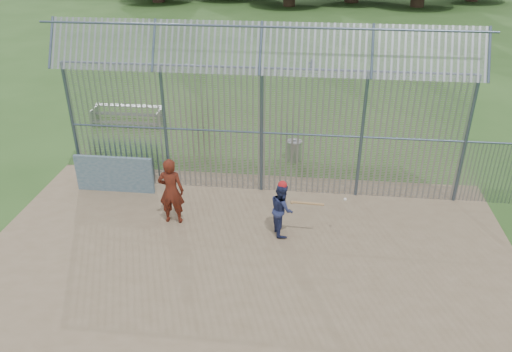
# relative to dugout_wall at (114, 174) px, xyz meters

# --- Properties ---
(ground) EXTENTS (120.00, 120.00, 0.00)m
(ground) POSITION_rel_dugout_wall_xyz_m (4.60, -2.90, -0.62)
(ground) COLOR #2D511E
(ground) RESTS_ON ground
(dirt_infield) EXTENTS (14.00, 10.00, 0.02)m
(dirt_infield) POSITION_rel_dugout_wall_xyz_m (4.60, -3.40, -0.61)
(dirt_infield) COLOR #756047
(dirt_infield) RESTS_ON ground
(dugout_wall) EXTENTS (2.50, 0.12, 1.20)m
(dugout_wall) POSITION_rel_dugout_wall_xyz_m (0.00, 0.00, 0.00)
(dugout_wall) COLOR #38566B
(dugout_wall) RESTS_ON dirt_infield
(batter) EXTENTS (0.78, 0.88, 1.53)m
(batter) POSITION_rel_dugout_wall_xyz_m (5.40, -1.76, 0.16)
(batter) COLOR navy
(batter) RESTS_ON dirt_infield
(onlooker) EXTENTS (0.74, 0.50, 1.99)m
(onlooker) POSITION_rel_dugout_wall_xyz_m (2.27, -1.53, 0.40)
(onlooker) COLOR maroon
(onlooker) RESTS_ON dirt_infield
(bg_kid_seated) EXTENTS (0.50, 0.23, 0.83)m
(bg_kid_seated) POSITION_rel_dugout_wall_xyz_m (6.02, 13.96, -0.21)
(bg_kid_seated) COLOR slate
(bg_kid_seated) RESTS_ON ground
(batting_gear) EXTENTS (1.84, 0.33, 0.59)m
(batting_gear) POSITION_rel_dugout_wall_xyz_m (5.61, -1.79, 0.80)
(batting_gear) COLOR red
(batting_gear) RESTS_ON ground
(trash_can) EXTENTS (0.56, 0.56, 0.82)m
(trash_can) POSITION_rel_dugout_wall_xyz_m (5.54, 2.93, -0.24)
(trash_can) COLOR #919499
(trash_can) RESTS_ON ground
(bleacher) EXTENTS (3.00, 0.95, 0.72)m
(bleacher) POSITION_rel_dugout_wall_xyz_m (-1.53, 5.54, -0.21)
(bleacher) COLOR slate
(bleacher) RESTS_ON ground
(backstop_fence) EXTENTS (20.09, 0.81, 5.30)m
(backstop_fence) POSITION_rel_dugout_wall_xyz_m (6.41, 0.53, 1.74)
(backstop_fence) COLOR #47566B
(backstop_fence) RESTS_ON ground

